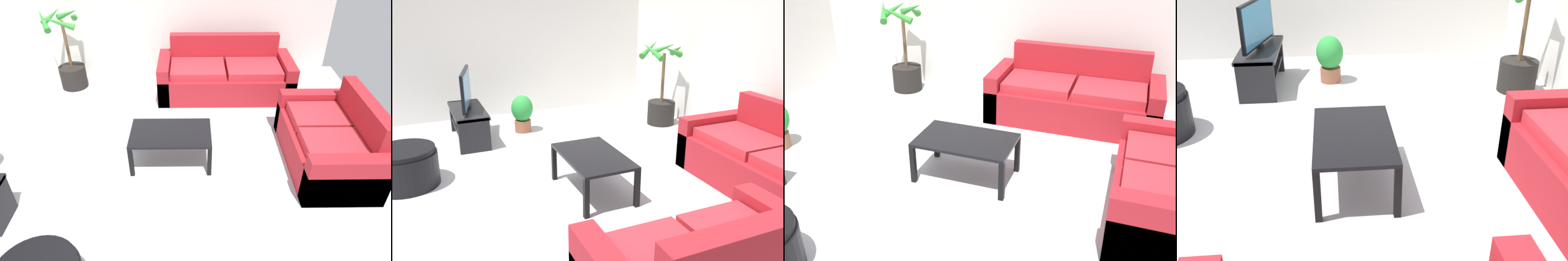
{
  "view_description": "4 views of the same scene",
  "coord_description": "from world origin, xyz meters",
  "views": [
    {
      "loc": [
        0.61,
        -2.9,
        2.89
      ],
      "look_at": [
        0.65,
        0.46,
        0.51
      ],
      "focal_mm": 32.1,
      "sensor_mm": 36.0,
      "label": 1
    },
    {
      "loc": [
        4.0,
        -1.11,
        2.07
      ],
      "look_at": [
        0.17,
        0.56,
        0.64
      ],
      "focal_mm": 37.71,
      "sensor_mm": 36.0,
      "label": 2
    },
    {
      "loc": [
        1.82,
        -3.09,
        2.48
      ],
      "look_at": [
        0.5,
        0.55,
        0.55
      ],
      "focal_mm": 40.6,
      "sensor_mm": 36.0,
      "label": 3
    },
    {
      "loc": [
        3.33,
        0.4,
        1.98
      ],
      "look_at": [
        0.44,
        0.67,
        0.49
      ],
      "focal_mm": 41.01,
      "sensor_mm": 36.0,
      "label": 4
    }
  ],
  "objects": [
    {
      "name": "ottoman",
      "position": [
        -0.63,
        -1.3,
        0.22
      ],
      "size": [
        0.7,
        0.7,
        0.44
      ],
      "color": "black",
      "rests_on": "ground"
    },
    {
      "name": "potted_plant_small",
      "position": [
        -1.93,
        0.38,
        0.31
      ],
      "size": [
        0.33,
        0.33,
        0.57
      ],
      "color": "brown",
      "rests_on": "ground"
    },
    {
      "name": "tv",
      "position": [
        -1.85,
        -0.43,
        0.77
      ],
      "size": [
        0.91,
        0.24,
        0.56
      ],
      "color": "black",
      "rests_on": "tv_stand"
    },
    {
      "name": "potted_palm",
      "position": [
        -1.42,
        2.54,
        0.43
      ],
      "size": [
        0.68,
        0.68,
        1.34
      ],
      "color": "black",
      "rests_on": "ground"
    },
    {
      "name": "ground_plane",
      "position": [
        0.0,
        0.0,
        0.0
      ],
      "size": [
        6.6,
        6.6,
        0.0
      ],
      "primitive_type": "plane",
      "color": "#B2B2B7"
    },
    {
      "name": "wall_back",
      "position": [
        0.0,
        3.0,
        1.35
      ],
      "size": [
        6.0,
        0.06,
        2.7
      ],
      "primitive_type": "cube",
      "color": "silver",
      "rests_on": "ground"
    },
    {
      "name": "wall_left",
      "position": [
        -3.0,
        0.0,
        1.35
      ],
      "size": [
        0.06,
        6.0,
        2.7
      ],
      "primitive_type": "cube",
      "color": "silver",
      "rests_on": "ground"
    },
    {
      "name": "couch_main",
      "position": [
        1.15,
        2.28,
        0.3
      ],
      "size": [
        2.14,
        0.9,
        0.9
      ],
      "color": "maroon",
      "rests_on": "ground"
    },
    {
      "name": "tv_stand",
      "position": [
        -1.85,
        -0.43,
        0.31
      ],
      "size": [
        1.1,
        0.45,
        0.47
      ],
      "color": "black",
      "rests_on": "ground"
    },
    {
      "name": "coffee_table",
      "position": [
        0.35,
        0.54,
        0.38
      ],
      "size": [
        0.98,
        0.6,
        0.44
      ],
      "color": "black",
      "rests_on": "ground"
    }
  ]
}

